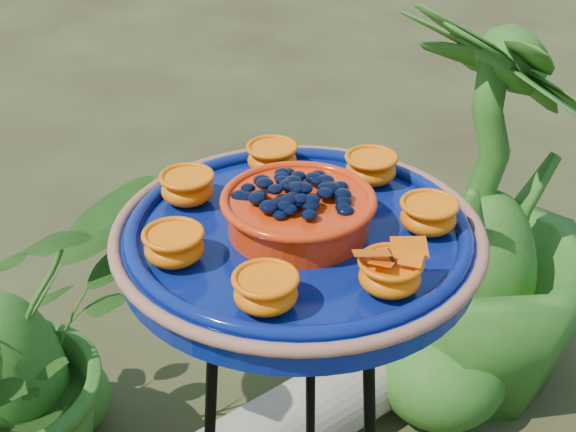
{
  "coord_description": "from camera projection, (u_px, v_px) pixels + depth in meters",
  "views": [
    {
      "loc": [
        -0.21,
        -1.01,
        1.6
      ],
      "look_at": [
        0.02,
        -0.11,
        1.04
      ],
      "focal_mm": 50.0,
      "sensor_mm": 36.0,
      "label": 1
    }
  ],
  "objects": [
    {
      "name": "shrub_back_right",
      "position": [
        492.0,
        212.0,
        2.06
      ],
      "size": [
        0.77,
        0.77,
        1.09
      ],
      "primitive_type": "imported",
      "rotation": [
        0.0,
        0.0,
        1.9
      ],
      "color": "#255416",
      "rests_on": "ground"
    },
    {
      "name": "driftwood_log",
      "position": [
        284.0,
        429.0,
        2.01
      ],
      "size": [
        0.63,
        0.43,
        0.2
      ],
      "primitive_type": "cylinder",
      "rotation": [
        0.0,
        1.57,
        0.43
      ],
      "color": "gray",
      "rests_on": "ground"
    },
    {
      "name": "feeder_dish",
      "position": [
        298.0,
        231.0,
        1.1
      ],
      "size": [
        0.65,
        0.65,
        0.12
      ],
      "rotation": [
        0.0,
        0.0,
        -0.43
      ],
      "color": "navy",
      "rests_on": "tripod_stand"
    }
  ]
}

